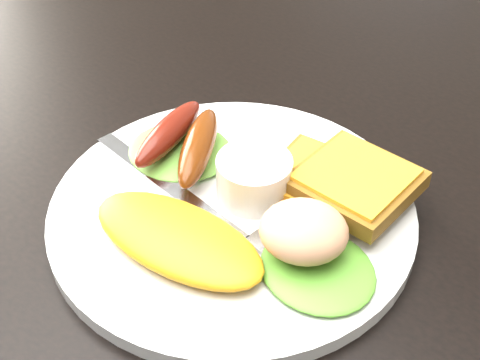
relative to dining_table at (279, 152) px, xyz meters
The scene contains 13 objects.
dining_table is the anchor object (origin of this frame).
dining_chair 0.87m from the dining_table, 117.35° to the left, with size 0.44×0.44×0.05m, color tan.
plate 0.12m from the dining_table, 73.20° to the right, with size 0.29×0.29×0.01m, color white.
lettuce_left 0.10m from the dining_table, 114.79° to the right, with size 0.09×0.08×0.01m, color #379228.
lettuce_right 0.18m from the dining_table, 45.83° to the right, with size 0.09×0.08×0.01m, color #538A29.
omelette 0.18m from the dining_table, 79.65° to the right, with size 0.14×0.07×0.02m, color #F8A416.
sausage_a 0.12m from the dining_table, 119.13° to the right, with size 0.02×0.10×0.02m, color maroon.
sausage_b 0.11m from the dining_table, 101.85° to the right, with size 0.03×0.10×0.03m, color #652E0D.
ramekin 0.11m from the dining_table, 66.73° to the right, with size 0.06×0.06×0.03m, color white.
toast_a 0.10m from the dining_table, 35.03° to the right, with size 0.08×0.08×0.01m, color #8F5B1B.
toast_b 0.13m from the dining_table, 24.71° to the right, with size 0.08×0.08×0.01m, color olive.
potato_salad 0.17m from the dining_table, 48.62° to the right, with size 0.06×0.06×0.03m, color beige.
fork 0.13m from the dining_table, 99.33° to the right, with size 0.18×0.01×0.00m, color #ADAFB7.
Camera 1 is at (0.28, -0.41, 1.12)m, focal length 50.00 mm.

